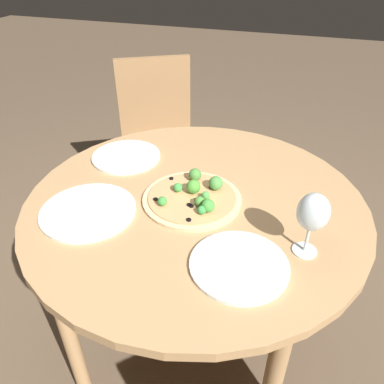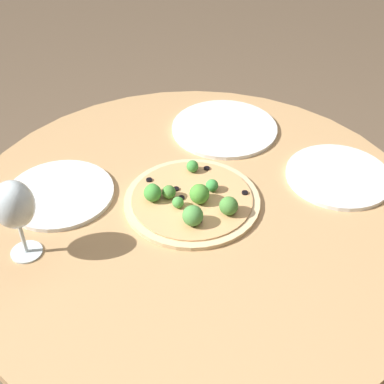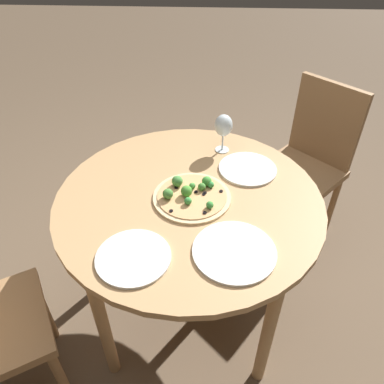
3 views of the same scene
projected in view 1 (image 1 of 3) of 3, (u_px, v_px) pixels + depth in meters
ground_plane at (194, 343)px, 1.56m from camera, size 12.00×12.00×0.00m
dining_table at (195, 221)px, 1.18m from camera, size 1.03×1.03×0.75m
chair_2 at (159, 143)px, 1.98m from camera, size 0.55×0.55×0.91m
pizza at (194, 196)px, 1.12m from camera, size 0.30×0.30×0.06m
wine_glass at (313, 213)px, 0.88m from camera, size 0.08×0.08×0.17m
plate_near at (88, 211)px, 1.08m from camera, size 0.27×0.27×0.01m
plate_far at (126, 156)px, 1.34m from camera, size 0.24×0.24×0.01m
plate_side at (239, 265)px, 0.90m from camera, size 0.24×0.24×0.01m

